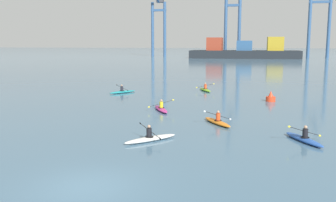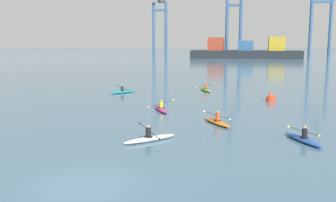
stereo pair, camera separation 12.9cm
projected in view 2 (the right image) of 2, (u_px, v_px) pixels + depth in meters
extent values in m
plane|color=#476B84|center=(85.00, 187.00, 14.57)|extent=(800.00, 800.00, 0.00)
cube|color=#1E2328|center=(245.00, 54.00, 136.43)|extent=(38.87, 11.11, 2.79)
cube|color=#993823|center=(216.00, 44.00, 138.18)|extent=(5.44, 7.78, 4.63)
cube|color=#2D5684|center=(246.00, 46.00, 135.95)|extent=(5.44, 7.78, 3.50)
cube|color=#B29323|center=(277.00, 44.00, 133.54)|extent=(5.44, 7.78, 4.81)
cylinder|color=#335684|center=(154.00, 29.00, 157.26)|extent=(1.20, 1.20, 22.14)
cylinder|color=#335684|center=(166.00, 29.00, 156.14)|extent=(1.20, 1.20, 22.14)
cube|color=#335684|center=(160.00, 10.00, 155.52)|extent=(6.41, 0.90, 0.90)
cube|color=#47474C|center=(161.00, 0.00, 157.27)|extent=(2.80, 2.80, 2.00)
cylinder|color=#335684|center=(227.00, 27.00, 142.58)|extent=(1.20, 1.20, 22.84)
cylinder|color=#335684|center=(241.00, 27.00, 141.47)|extent=(1.20, 1.20, 22.84)
cube|color=#335684|center=(234.00, 5.00, 140.81)|extent=(6.31, 0.90, 0.90)
cylinder|color=#335684|center=(311.00, 25.00, 138.17)|extent=(1.20, 1.20, 23.76)
cylinder|color=#335684|center=(331.00, 25.00, 136.70)|extent=(1.20, 1.20, 23.76)
cube|color=#335684|center=(322.00, 2.00, 136.16)|extent=(8.00, 0.90, 0.90)
cylinder|color=red|center=(271.00, 99.00, 35.84)|extent=(0.90, 0.90, 0.45)
cone|color=red|center=(271.00, 94.00, 35.77)|extent=(0.50, 0.49, 0.55)
ellipsoid|color=#2856B2|center=(303.00, 139.00, 21.23)|extent=(2.09, 3.30, 0.26)
torus|color=black|center=(304.00, 138.00, 21.12)|extent=(0.66, 0.66, 0.05)
cylinder|color=black|center=(305.00, 133.00, 21.08)|extent=(0.30, 0.30, 0.50)
sphere|color=tan|center=(305.00, 127.00, 21.03)|extent=(0.19, 0.19, 0.19)
cylinder|color=black|center=(304.00, 131.00, 21.11)|extent=(1.80, 0.95, 0.67)
ellipsoid|color=yellow|center=(289.00, 127.00, 20.81)|extent=(0.20, 0.13, 0.16)
ellipsoid|color=yellow|center=(319.00, 136.00, 21.41)|extent=(0.20, 0.13, 0.16)
ellipsoid|color=silver|center=(150.00, 139.00, 21.39)|extent=(2.72, 2.93, 0.26)
torus|color=black|center=(148.00, 137.00, 21.31)|extent=(0.69, 0.69, 0.05)
cylinder|color=black|center=(148.00, 132.00, 21.28)|extent=(0.30, 0.30, 0.50)
sphere|color=tan|center=(148.00, 126.00, 21.22)|extent=(0.19, 0.19, 0.19)
cylinder|color=black|center=(149.00, 131.00, 21.29)|extent=(1.55, 1.39, 0.52)
ellipsoid|color=black|center=(140.00, 123.00, 22.08)|extent=(0.18, 0.16, 0.15)
ellipsoid|color=black|center=(159.00, 139.00, 20.51)|extent=(0.18, 0.16, 0.15)
ellipsoid|color=#7ABC2D|center=(205.00, 90.00, 43.71)|extent=(1.99, 3.33, 0.26)
torus|color=black|center=(206.00, 89.00, 43.59)|extent=(0.65, 0.65, 0.05)
cylinder|color=#DB471E|center=(206.00, 87.00, 43.55)|extent=(0.30, 0.30, 0.50)
sphere|color=tan|center=(206.00, 84.00, 43.50)|extent=(0.19, 0.19, 0.19)
cylinder|color=black|center=(206.00, 86.00, 43.59)|extent=(1.89, 0.91, 0.42)
ellipsoid|color=yellow|center=(197.00, 88.00, 43.39)|extent=(0.20, 0.12, 0.14)
ellipsoid|color=yellow|center=(214.00, 84.00, 43.78)|extent=(0.20, 0.12, 0.14)
ellipsoid|color=teal|center=(123.00, 92.00, 41.83)|extent=(2.45, 3.12, 0.26)
torus|color=black|center=(122.00, 91.00, 41.75)|extent=(0.68, 0.68, 0.05)
cylinder|color=#23232D|center=(122.00, 89.00, 41.71)|extent=(0.30, 0.30, 0.50)
sphere|color=tan|center=(122.00, 85.00, 41.66)|extent=(0.19, 0.19, 0.19)
cylinder|color=black|center=(123.00, 88.00, 41.73)|extent=(1.70, 1.22, 0.47)
ellipsoid|color=black|center=(117.00, 85.00, 42.45)|extent=(0.19, 0.15, 0.14)
ellipsoid|color=black|center=(128.00, 90.00, 41.01)|extent=(0.19, 0.15, 0.14)
ellipsoid|color=orange|center=(217.00, 122.00, 25.89)|extent=(2.39, 3.16, 0.26)
torus|color=black|center=(218.00, 120.00, 25.77)|extent=(0.68, 0.68, 0.05)
cylinder|color=#DB471E|center=(218.00, 117.00, 25.74)|extent=(0.30, 0.30, 0.50)
sphere|color=tan|center=(218.00, 112.00, 25.68)|extent=(0.19, 0.19, 0.19)
cylinder|color=black|center=(217.00, 115.00, 25.77)|extent=(1.68, 1.14, 0.72)
ellipsoid|color=silver|center=(204.00, 111.00, 25.36)|extent=(0.19, 0.15, 0.16)
ellipsoid|color=silver|center=(230.00, 119.00, 26.17)|extent=(0.19, 0.15, 0.16)
ellipsoid|color=#C13384|center=(161.00, 109.00, 30.96)|extent=(2.10, 3.29, 0.26)
torus|color=black|center=(161.00, 108.00, 30.84)|extent=(0.66, 0.66, 0.05)
cylinder|color=gold|center=(161.00, 105.00, 30.81)|extent=(0.30, 0.30, 0.50)
sphere|color=tan|center=(161.00, 101.00, 30.75)|extent=(0.19, 0.19, 0.19)
cylinder|color=black|center=(161.00, 103.00, 30.84)|extent=(1.83, 0.97, 0.53)
ellipsoid|color=yellow|center=(149.00, 107.00, 30.62)|extent=(0.20, 0.13, 0.15)
ellipsoid|color=yellow|center=(173.00, 100.00, 31.06)|extent=(0.20, 0.13, 0.15)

